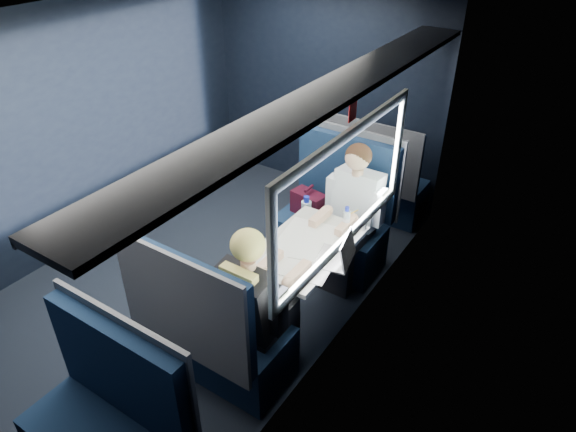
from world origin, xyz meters
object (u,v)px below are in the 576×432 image
Objects in this scene: table at (302,252)px; seat_bay_near at (333,220)px; seat_row_front at (376,182)px; man at (352,209)px; laptop at (340,255)px; bottle_small at (346,219)px; seat_bay_far at (214,333)px; cup at (363,225)px; seat_row_back at (110,431)px; woman at (255,300)px.

seat_bay_near is at bearing 102.46° from table.
man reaches higher than seat_row_front.
seat_bay_near is 3.51× the size of laptop.
seat_row_front reaches higher than laptop.
seat_bay_near is at bearing 120.75° from laptop.
laptop is 1.76× the size of bottle_small.
man is at bearing 80.97° from seat_bay_far.
table is 12.07× the size of cup.
man is (0.25, 2.50, 0.31)m from seat_row_back.
seat_row_front reaches higher than bottle_small.
seat_row_back reaches higher than bottle_small.
laptop is (0.53, 1.76, 0.40)m from seat_row_back.
seat_bay_near reaches higher than laptop.
seat_row_front is at bearing 95.70° from woman.
bottle_small is 2.46× the size of cup.
man is 1.00× the size of woman.
seat_bay_near is 0.75m from cup.
man reaches higher than laptop.
table is 4.90× the size of bottle_small.
seat_row_front is (0.00, 2.67, -0.00)m from seat_bay_far.
bottle_small is 0.14m from cup.
seat_bay_near is 1.75m from seat_bay_far.
seat_row_front is at bearing 90.00° from seat_bay_far.
seat_row_front is 1.00× the size of seat_row_back.
bottle_small reaches higher than cup.
laptop is 4.34× the size of cup.
seat_bay_far is at bearing -122.53° from laptop.
seat_row_back is at bearing -95.72° from man.
woman is 3.68× the size of laptop.
table is at bearing -77.54° from seat_bay_near.
man is 0.35m from cup.
man is 0.80m from laptop.
laptop is at bearing -6.59° from table.
table is at bearing 78.22° from seat_bay_far.
laptop is at bearing -69.11° from man.
table is 0.54m from cup.
laptop is (0.53, 0.83, 0.39)m from seat_bay_far.
seat_bay_far is (0.01, -1.75, -0.01)m from seat_bay_near.
cup is (0.23, -0.26, 0.06)m from man.
seat_row_front is at bearing 89.39° from seat_bay_near.
cup is (-0.05, 0.48, -0.02)m from laptop.
seat_row_front and seat_row_back have the same top height.
seat_row_front is 1.95m from laptop.
seat_bay_near and seat_bay_far have the same top height.
seat_bay_far is at bearing 90.00° from seat_row_back.
woman is at bearing -84.30° from seat_row_front.
man is at bearing -33.48° from seat_bay_near.
seat_row_front is 0.88× the size of man.
table is 2.78× the size of laptop.
woman reaches higher than seat_row_front.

